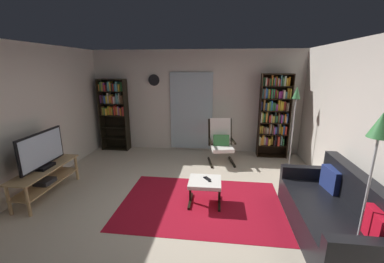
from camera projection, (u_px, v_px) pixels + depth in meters
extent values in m
plane|color=beige|center=(176.00, 209.00, 3.88)|extent=(7.02, 7.02, 0.00)
cube|color=silver|center=(195.00, 102.00, 6.33)|extent=(5.60, 0.06, 2.60)
cube|color=silver|center=(7.00, 125.00, 3.86)|extent=(0.06, 6.00, 2.60)
cube|color=silver|center=(374.00, 136.00, 3.23)|extent=(0.06, 6.00, 2.60)
cube|color=silver|center=(191.00, 112.00, 6.34)|extent=(1.10, 0.01, 2.00)
cube|color=#A31022|center=(201.00, 203.00, 4.02)|extent=(2.62, 1.77, 0.01)
cube|color=tan|center=(45.00, 168.00, 4.18)|extent=(0.42, 1.35, 0.02)
cube|color=tan|center=(47.00, 183.00, 4.25)|extent=(0.38, 1.29, 0.02)
cylinder|color=tan|center=(28.00, 202.00, 3.63)|extent=(0.05, 0.05, 0.49)
cylinder|color=tan|center=(76.00, 168.00, 4.83)|extent=(0.05, 0.05, 0.49)
cylinder|color=tan|center=(9.00, 200.00, 3.66)|extent=(0.05, 0.05, 0.49)
cylinder|color=tan|center=(61.00, 167.00, 4.86)|extent=(0.05, 0.05, 0.49)
cube|color=#28282D|center=(45.00, 181.00, 4.19)|extent=(0.25, 0.28, 0.07)
cube|color=black|center=(45.00, 167.00, 4.17)|extent=(0.20, 0.32, 0.05)
cube|color=black|center=(42.00, 149.00, 4.09)|extent=(0.04, 1.01, 0.58)
cube|color=silver|center=(43.00, 149.00, 4.08)|extent=(0.01, 0.95, 0.52)
cube|color=black|center=(102.00, 115.00, 6.48)|extent=(0.02, 0.30, 1.88)
cube|color=black|center=(127.00, 116.00, 6.40)|extent=(0.02, 0.30, 1.88)
cube|color=black|center=(116.00, 114.00, 6.57)|extent=(0.71, 0.02, 1.88)
cube|color=black|center=(117.00, 148.00, 6.68)|extent=(0.68, 0.28, 0.02)
cube|color=black|center=(116.00, 138.00, 6.60)|extent=(0.68, 0.28, 0.02)
cube|color=black|center=(115.00, 127.00, 6.52)|extent=(0.68, 0.28, 0.02)
cube|color=black|center=(114.00, 115.00, 6.44)|extent=(0.68, 0.28, 0.02)
cube|color=black|center=(113.00, 103.00, 6.36)|extent=(0.68, 0.28, 0.02)
cube|color=black|center=(112.00, 91.00, 6.27)|extent=(0.68, 0.28, 0.02)
cube|color=black|center=(111.00, 80.00, 6.20)|extent=(0.68, 0.28, 0.02)
cube|color=brown|center=(103.00, 110.00, 6.45)|extent=(0.02, 0.18, 0.22)
cube|color=#989C2A|center=(104.00, 111.00, 6.42)|extent=(0.04, 0.10, 0.20)
cube|color=#318043|center=(106.00, 111.00, 6.44)|extent=(0.04, 0.18, 0.19)
cube|color=gold|center=(107.00, 111.00, 6.43)|extent=(0.04, 0.22, 0.18)
cube|color=gold|center=(109.00, 110.00, 6.42)|extent=(0.04, 0.10, 0.23)
cube|color=orange|center=(111.00, 111.00, 6.43)|extent=(0.04, 0.15, 0.21)
cube|color=gold|center=(113.00, 111.00, 6.41)|extent=(0.03, 0.11, 0.19)
cube|color=#272227|center=(114.00, 112.00, 6.40)|extent=(0.03, 0.10, 0.15)
cube|color=red|center=(116.00, 110.00, 6.40)|extent=(0.03, 0.21, 0.26)
cube|color=orange|center=(117.00, 111.00, 6.41)|extent=(0.04, 0.10, 0.21)
cube|color=beige|center=(119.00, 110.00, 6.41)|extent=(0.03, 0.13, 0.24)
cube|color=#93428C|center=(120.00, 111.00, 6.38)|extent=(0.04, 0.13, 0.22)
cube|color=orange|center=(122.00, 112.00, 6.38)|extent=(0.03, 0.20, 0.19)
cube|color=#2D1A34|center=(123.00, 112.00, 6.38)|extent=(0.03, 0.13, 0.18)
cube|color=red|center=(124.00, 111.00, 6.36)|extent=(0.04, 0.23, 0.23)
cube|color=#A04890|center=(102.00, 99.00, 6.37)|extent=(0.02, 0.15, 0.20)
cube|color=brown|center=(103.00, 99.00, 6.38)|extent=(0.03, 0.12, 0.18)
cube|color=#88388E|center=(105.00, 100.00, 6.37)|extent=(0.03, 0.12, 0.17)
cube|color=#2D54A0|center=(106.00, 99.00, 6.34)|extent=(0.04, 0.21, 0.20)
cube|color=gold|center=(108.00, 99.00, 6.36)|extent=(0.04, 0.21, 0.19)
cube|color=beige|center=(109.00, 98.00, 6.33)|extent=(0.03, 0.18, 0.26)
cube|color=orange|center=(111.00, 99.00, 6.33)|extent=(0.03, 0.13, 0.20)
cube|color=gold|center=(112.00, 99.00, 6.32)|extent=(0.04, 0.13, 0.22)
cube|color=red|center=(114.00, 100.00, 6.34)|extent=(0.04, 0.23, 0.18)
cube|color=beige|center=(115.00, 100.00, 6.32)|extent=(0.04, 0.21, 0.18)
cube|color=teal|center=(117.00, 98.00, 6.31)|extent=(0.04, 0.13, 0.26)
cube|color=#5A9391|center=(119.00, 99.00, 6.30)|extent=(0.03, 0.17, 0.21)
cube|color=beige|center=(120.00, 98.00, 6.29)|extent=(0.02, 0.15, 0.27)
cube|color=brown|center=(121.00, 99.00, 6.28)|extent=(0.03, 0.14, 0.21)
cube|color=brown|center=(123.00, 99.00, 6.31)|extent=(0.04, 0.19, 0.21)
cube|color=orange|center=(100.00, 88.00, 6.27)|extent=(0.02, 0.16, 0.17)
cube|color=#3B7C3F|center=(101.00, 87.00, 6.26)|extent=(0.04, 0.16, 0.23)
cube|color=#9A923F|center=(104.00, 86.00, 6.27)|extent=(0.03, 0.22, 0.23)
cube|color=#90398E|center=(105.00, 87.00, 6.28)|extent=(0.04, 0.18, 0.21)
cube|color=red|center=(106.00, 88.00, 6.26)|extent=(0.03, 0.22, 0.16)
cube|color=#2E1D23|center=(108.00, 87.00, 6.26)|extent=(0.04, 0.19, 0.18)
cube|color=teal|center=(109.00, 86.00, 6.24)|extent=(0.04, 0.17, 0.24)
cube|color=gold|center=(111.00, 86.00, 6.26)|extent=(0.03, 0.18, 0.24)
cube|color=black|center=(112.00, 87.00, 6.24)|extent=(0.03, 0.13, 0.21)
cube|color=red|center=(114.00, 87.00, 6.26)|extent=(0.04, 0.16, 0.19)
cube|color=#32904A|center=(115.00, 87.00, 6.24)|extent=(0.03, 0.14, 0.18)
cube|color=#2F69B9|center=(116.00, 87.00, 6.23)|extent=(0.03, 0.21, 0.19)
cube|color=teal|center=(118.00, 86.00, 6.21)|extent=(0.04, 0.21, 0.24)
cube|color=gold|center=(120.00, 88.00, 6.23)|extent=(0.04, 0.21, 0.18)
cube|color=#368E46|center=(122.00, 87.00, 6.22)|extent=(0.04, 0.10, 0.23)
cube|color=black|center=(259.00, 116.00, 5.94)|extent=(0.02, 0.30, 2.03)
cube|color=black|center=(289.00, 117.00, 5.85)|extent=(0.02, 0.30, 2.03)
cube|color=black|center=(273.00, 115.00, 6.03)|extent=(0.71, 0.02, 2.03)
cube|color=black|center=(271.00, 155.00, 6.16)|extent=(0.68, 0.28, 0.02)
cube|color=black|center=(272.00, 145.00, 6.08)|extent=(0.68, 0.28, 0.02)
cube|color=black|center=(273.00, 134.00, 6.01)|extent=(0.68, 0.28, 0.02)
cube|color=black|center=(274.00, 122.00, 5.93)|extent=(0.68, 0.28, 0.02)
cube|color=black|center=(275.00, 111.00, 5.86)|extent=(0.68, 0.28, 0.02)
cube|color=black|center=(276.00, 99.00, 5.78)|extent=(0.68, 0.28, 0.02)
cube|color=black|center=(277.00, 86.00, 5.71)|extent=(0.68, 0.28, 0.02)
cube|color=black|center=(278.00, 74.00, 5.63)|extent=(0.68, 0.28, 0.02)
cube|color=beige|center=(259.00, 140.00, 6.08)|extent=(0.03, 0.21, 0.22)
cube|color=orange|center=(261.00, 140.00, 6.09)|extent=(0.03, 0.23, 0.20)
cube|color=orange|center=(263.00, 139.00, 6.09)|extent=(0.04, 0.17, 0.25)
cube|color=beige|center=(265.00, 140.00, 6.08)|extent=(0.04, 0.11, 0.21)
cube|color=#953B86|center=(266.00, 141.00, 6.09)|extent=(0.03, 0.15, 0.19)
cube|color=gold|center=(269.00, 141.00, 6.07)|extent=(0.04, 0.22, 0.17)
cube|color=gold|center=(270.00, 141.00, 6.07)|extent=(0.02, 0.13, 0.17)
cube|color=gold|center=(272.00, 140.00, 6.07)|extent=(0.03, 0.11, 0.21)
cube|color=black|center=(274.00, 142.00, 6.05)|extent=(0.03, 0.24, 0.15)
cube|color=#1B222E|center=(275.00, 140.00, 6.04)|extent=(0.04, 0.10, 0.23)
cube|color=red|center=(278.00, 141.00, 6.02)|extent=(0.04, 0.19, 0.24)
cube|color=brown|center=(279.00, 141.00, 6.05)|extent=(0.02, 0.13, 0.19)
cube|color=#57938E|center=(281.00, 140.00, 6.04)|extent=(0.04, 0.14, 0.25)
cube|color=#3A8745|center=(283.00, 142.00, 6.04)|extent=(0.02, 0.18, 0.18)
cube|color=gold|center=(260.00, 129.00, 6.03)|extent=(0.04, 0.13, 0.18)
cube|color=gold|center=(262.00, 129.00, 6.03)|extent=(0.04, 0.14, 0.18)
cube|color=brown|center=(264.00, 130.00, 6.00)|extent=(0.03, 0.15, 0.17)
cube|color=brown|center=(266.00, 130.00, 5.99)|extent=(0.04, 0.13, 0.18)
cube|color=#C0B1A0|center=(267.00, 130.00, 6.01)|extent=(0.04, 0.15, 0.15)
cube|color=brown|center=(269.00, 128.00, 5.99)|extent=(0.02, 0.21, 0.25)
cube|color=#BBBBAE|center=(271.00, 129.00, 5.98)|extent=(0.03, 0.12, 0.24)
cube|color=brown|center=(272.00, 129.00, 5.99)|extent=(0.03, 0.20, 0.22)
cube|color=#9B3E8A|center=(274.00, 130.00, 5.97)|extent=(0.03, 0.20, 0.18)
cube|color=#3E60B5|center=(276.00, 130.00, 5.96)|extent=(0.04, 0.11, 0.17)
cube|color=#2D2830|center=(278.00, 129.00, 5.96)|extent=(0.03, 0.14, 0.26)
cube|color=olive|center=(280.00, 129.00, 5.97)|extent=(0.04, 0.13, 0.25)
cube|color=orange|center=(281.00, 130.00, 5.97)|extent=(0.04, 0.21, 0.19)
cube|color=#2959B3|center=(283.00, 129.00, 5.96)|extent=(0.03, 0.20, 0.22)
cube|color=red|center=(285.00, 130.00, 5.95)|extent=(0.04, 0.23, 0.20)
cube|color=beige|center=(261.00, 117.00, 5.92)|extent=(0.02, 0.22, 0.24)
cube|color=olive|center=(262.00, 117.00, 5.94)|extent=(0.03, 0.21, 0.24)
cube|color=#308C51|center=(264.00, 118.00, 5.93)|extent=(0.04, 0.10, 0.21)
cube|color=orange|center=(266.00, 117.00, 5.93)|extent=(0.03, 0.21, 0.25)
cube|color=black|center=(268.00, 117.00, 5.93)|extent=(0.03, 0.12, 0.25)
cube|color=red|center=(269.00, 118.00, 5.94)|extent=(0.03, 0.24, 0.18)
cube|color=beige|center=(271.00, 118.00, 5.91)|extent=(0.02, 0.20, 0.20)
cube|color=#9F9A37|center=(273.00, 119.00, 5.90)|extent=(0.04, 0.19, 0.16)
cube|color=black|center=(275.00, 117.00, 5.90)|extent=(0.02, 0.21, 0.26)
cube|color=#3A8852|center=(276.00, 119.00, 5.92)|extent=(0.04, 0.16, 0.16)
cube|color=brown|center=(278.00, 117.00, 5.88)|extent=(0.02, 0.15, 0.24)
cube|color=#57A09C|center=(279.00, 119.00, 5.90)|extent=(0.03, 0.12, 0.18)
cube|color=#8F3189|center=(281.00, 118.00, 5.87)|extent=(0.03, 0.21, 0.20)
cube|color=teal|center=(282.00, 119.00, 5.90)|extent=(0.04, 0.17, 0.18)
cube|color=orange|center=(285.00, 118.00, 5.87)|extent=(0.02, 0.19, 0.22)
cube|color=beige|center=(286.00, 119.00, 5.87)|extent=(0.03, 0.19, 0.17)
cube|color=#2E55B6|center=(287.00, 118.00, 5.88)|extent=(0.03, 0.17, 0.23)
cube|color=#3C54B2|center=(262.00, 106.00, 5.86)|extent=(0.03, 0.10, 0.19)
cube|color=brown|center=(264.00, 105.00, 5.86)|extent=(0.04, 0.19, 0.26)
cube|color=#3169AB|center=(266.00, 107.00, 5.85)|extent=(0.04, 0.11, 0.17)
cube|color=#A69A3A|center=(268.00, 106.00, 5.84)|extent=(0.04, 0.18, 0.19)
cube|color=#3B8141|center=(270.00, 105.00, 5.85)|extent=(0.03, 0.20, 0.23)
cube|color=blue|center=(271.00, 105.00, 5.85)|extent=(0.03, 0.21, 0.24)
cube|color=#36863A|center=(273.00, 107.00, 5.83)|extent=(0.04, 0.12, 0.18)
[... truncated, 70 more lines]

